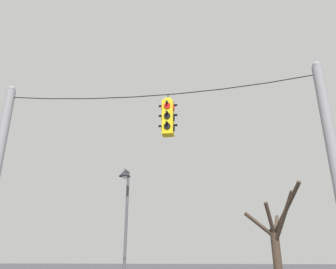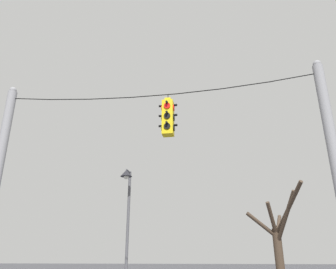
{
  "view_description": "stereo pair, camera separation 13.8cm",
  "coord_description": "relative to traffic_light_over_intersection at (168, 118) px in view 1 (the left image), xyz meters",
  "views": [
    {
      "loc": [
        1.86,
        -9.42,
        1.56
      ],
      "look_at": [
        0.47,
        -0.23,
        5.08
      ],
      "focal_mm": 35.0,
      "sensor_mm": 36.0,
      "label": 1
    },
    {
      "loc": [
        2.0,
        -9.39,
        1.56
      ],
      "look_at": [
        0.47,
        -0.23,
        5.08
      ],
      "focal_mm": 35.0,
      "sensor_mm": 36.0,
      "label": 2
    }
  ],
  "objects": [
    {
      "name": "bare_tree",
      "position": [
        3.65,
        5.1,
        -3.55
      ],
      "size": [
        2.09,
        3.41,
        4.28
      ],
      "color": "#423326",
      "rests_on": "ground_plane"
    },
    {
      "name": "street_lamp",
      "position": [
        -2.42,
        4.1,
        -1.81
      ],
      "size": [
        0.5,
        0.85,
        5.13
      ],
      "color": "#515156",
      "rests_on": "ground_plane"
    },
    {
      "name": "span_wire",
      "position": [
        -0.47,
        -0.0,
        0.91
      ],
      "size": [
        10.13,
        0.03,
        0.36
      ],
      "color": "black"
    },
    {
      "name": "traffic_light_over_intersection",
      "position": [
        0.0,
        0.0,
        0.0
      ],
      "size": [
        0.58,
        0.58,
        1.38
      ],
      "color": "yellow"
    }
  ]
}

